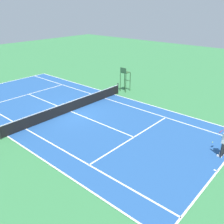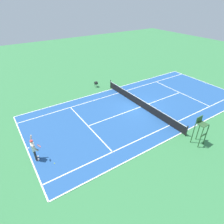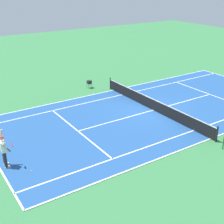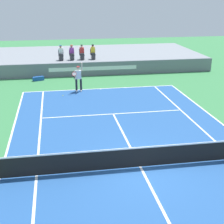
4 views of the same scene
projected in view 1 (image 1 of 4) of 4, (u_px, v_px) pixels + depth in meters
ground_plane at (71, 112)px, 20.21m from camera, size 80.00×80.00×0.00m
court at (71, 112)px, 20.21m from camera, size 11.08×23.88×0.03m
net at (71, 106)px, 20.00m from camera, size 11.98×0.10×1.07m
tennis_player at (224, 141)px, 13.93m from camera, size 0.78×0.62×2.08m
tennis_ball at (213, 142)px, 15.70m from camera, size 0.07×0.07×0.07m
umpire_chair at (125, 76)px, 24.39m from camera, size 0.77×0.77×2.44m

